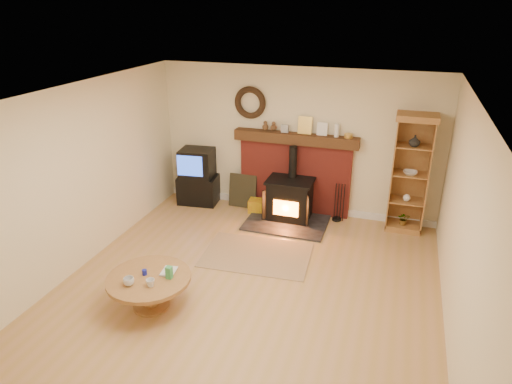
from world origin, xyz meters
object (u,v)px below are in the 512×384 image
(curio_cabinet, at_px, (410,174))
(coffee_table, at_px, (149,283))
(tv_unit, at_px, (198,177))
(wood_stove, at_px, (289,201))

(curio_cabinet, bearing_deg, coffee_table, -132.42)
(tv_unit, relative_size, curio_cabinet, 0.53)
(wood_stove, relative_size, curio_cabinet, 0.70)
(wood_stove, height_order, curio_cabinet, curio_cabinet)
(tv_unit, bearing_deg, coffee_table, -75.96)
(tv_unit, distance_m, curio_cabinet, 3.81)
(tv_unit, height_order, curio_cabinet, curio_cabinet)
(wood_stove, xyz_separation_m, tv_unit, (-1.84, 0.19, 0.15))
(curio_cabinet, distance_m, coffee_table, 4.47)
(wood_stove, bearing_deg, curio_cabinet, 8.23)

